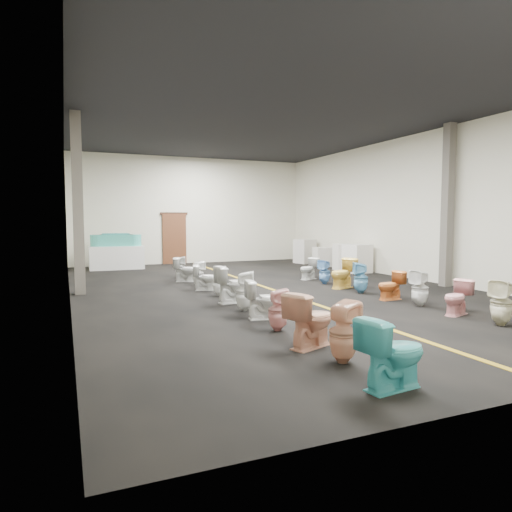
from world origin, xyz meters
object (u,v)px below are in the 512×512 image
Objects in this scene: toilet_left_1 at (343,332)px; toilet_left_7 at (219,281)px; toilet_right_5 at (391,286)px; toilet_left_5 at (244,291)px; display_table at (116,257)px; toilet_right_7 at (343,273)px; toilet_left_11 at (180,267)px; toilet_right_4 at (420,288)px; toilet_left_10 at (186,270)px; toilet_right_8 at (325,272)px; toilet_right_9 at (309,269)px; toilet_left_2 at (310,319)px; toilet_left_3 at (278,310)px; toilet_right_3 at (457,298)px; toilet_right_2 at (501,302)px; toilet_right_6 at (361,278)px; toilet_left_8 at (206,278)px; appliance_crate_b at (345,257)px; toilet_left_4 at (265,300)px; appliance_crate_a at (357,258)px; toilet_left_6 at (234,284)px; toilet_left_0 at (393,353)px; toilet_left_9 at (198,273)px; appliance_crate_d at (305,251)px; bathtub at (116,241)px; appliance_crate_c at (323,257)px.

toilet_left_7 is (0.16, 5.66, -0.04)m from toilet_left_1.
toilet_left_5 is at bearing -96.17° from toilet_right_5.
display_table is 9.05m from toilet_right_7.
toilet_left_11 is 0.86× the size of toilet_right_4.
toilet_right_8 is (3.59, -2.05, -0.01)m from toilet_left_10.
toilet_right_5 is (3.66, 3.55, -0.07)m from toilet_left_1.
toilet_left_1 is 1.15× the size of toilet_right_8.
toilet_right_5 is 3.93m from toilet_right_9.
toilet_left_2 is 1.07m from toilet_left_3.
toilet_left_7 reaches higher than toilet_right_3.
toilet_right_2 is 3.91m from toilet_right_6.
toilet_left_5 is at bearing -163.22° from toilet_left_8.
toilet_right_8 is at bearing -55.30° from toilet_left_2.
display_table is 4.76m from toilet_left_10.
appliance_crate_b is 1.32× the size of toilet_left_4.
appliance_crate_a is 1.26× the size of toilet_right_6.
toilet_left_5 is 0.98× the size of toilet_left_6.
toilet_right_9 is at bearing -27.64° from toilet_left_4.
toilet_right_2 reaches higher than toilet_left_7.
toilet_left_9 is (0.15, 8.49, -0.06)m from toilet_left_0.
toilet_left_5 is (-6.11, -8.55, -0.10)m from appliance_crate_d.
toilet_left_2 is 1.20× the size of toilet_right_3.
toilet_left_1 is 2.82m from toilet_left_4.
toilet_left_3 is at bearing -133.55° from appliance_crate_a.
toilet_right_8 is (5.14, -6.54, -0.08)m from display_table.
toilet_right_3 is at bearing -9.20° from toilet_right_4.
toilet_right_9 is at bearing -58.58° from toilet_left_8.
toilet_right_6 is (3.49, -1.99, 0.06)m from toilet_left_8.
appliance_crate_b is (7.69, -3.74, 0.05)m from display_table.
toilet_left_3 is at bearing -164.56° from toilet_left_7.
toilet_right_6 is (3.53, 0.94, -0.01)m from toilet_left_5.
toilet_right_9 is (5.22, -5.47, -0.74)m from bathtub.
toilet_left_2 is (1.50, -12.13, -0.66)m from bathtub.
toilet_right_7 is at bearing -52.63° from toilet_left_1.
appliance_crate_b reaches higher than toilet_left_11.
bathtub reaches higher than toilet_left_7.
bathtub is 11.18m from toilet_left_3.
toilet_left_3 is 3.86m from toilet_right_4.
toilet_left_9 is 4.03m from toilet_right_7.
appliance_crate_c is 7.60m from toilet_right_5.
toilet_right_7 is at bearing 171.55° from toilet_right_4.
toilet_right_9 is (3.70, 8.46, -0.07)m from toilet_left_0.
toilet_left_1 reaches higher than toilet_right_9.
toilet_left_3 is at bearing -165.28° from toilet_left_11.
toilet_left_5 is at bearing -125.57° from appliance_crate_d.
toilet_right_2 is at bearing -125.42° from toilet_left_7.
toilet_left_4 is 1.09× the size of toilet_left_8.
appliance_crate_b is at bearing 151.86° from toilet_right_5.
display_table reaches higher than toilet_left_6.
toilet_right_9 is (0.03, 3.93, -0.00)m from toilet_right_5.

